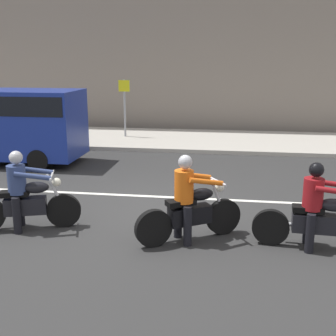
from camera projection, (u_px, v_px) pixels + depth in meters
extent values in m
plane|color=#2B2B2B|center=(162.00, 210.00, 9.40)|extent=(80.00, 80.00, 0.00)
cube|color=#A8A399|center=(195.00, 140.00, 17.05)|extent=(40.00, 4.40, 0.14)
cube|color=silver|center=(128.00, 195.00, 10.41)|extent=(18.00, 0.14, 0.01)
cylinder|color=black|center=(223.00, 217.00, 8.06)|extent=(0.64, 0.46, 0.68)
cylinder|color=black|center=(154.00, 228.00, 7.51)|extent=(0.64, 0.46, 0.68)
cylinder|color=silver|center=(218.00, 199.00, 7.92)|extent=(0.34, 0.24, 0.79)
cube|color=black|center=(190.00, 215.00, 7.75)|extent=(0.80, 0.65, 0.32)
ellipsoid|color=black|center=(201.00, 194.00, 7.75)|extent=(0.53, 0.46, 0.22)
cube|color=black|center=(181.00, 202.00, 7.62)|extent=(0.57, 0.48, 0.10)
cylinder|color=silver|center=(216.00, 180.00, 7.81)|extent=(0.41, 0.61, 0.04)
sphere|color=silver|center=(220.00, 187.00, 7.87)|extent=(0.17, 0.17, 0.17)
cylinder|color=silver|center=(171.00, 221.00, 7.81)|extent=(0.63, 0.43, 0.07)
cylinder|color=black|center=(188.00, 226.00, 7.55)|extent=(0.21, 0.21, 0.72)
cylinder|color=black|center=(178.00, 219.00, 7.90)|extent=(0.21, 0.21, 0.72)
cylinder|color=orange|center=(184.00, 186.00, 7.57)|extent=(0.47, 0.47, 0.58)
cylinder|color=orange|center=(206.00, 182.00, 7.47)|extent=(0.61, 0.43, 0.22)
cylinder|color=orange|center=(195.00, 176.00, 7.86)|extent=(0.61, 0.43, 0.22)
sphere|color=tan|center=(185.00, 164.00, 7.47)|extent=(0.20, 0.20, 0.20)
sphere|color=#B7B7BC|center=(185.00, 162.00, 7.47)|extent=(0.25, 0.25, 0.25)
cylinder|color=black|center=(64.00, 210.00, 8.41)|extent=(0.67, 0.32, 0.66)
cylinder|color=silver|center=(56.00, 193.00, 8.30)|extent=(0.36, 0.17, 0.78)
cube|color=black|center=(26.00, 206.00, 8.26)|extent=(0.82, 0.51, 0.32)
ellipsoid|color=black|center=(36.00, 187.00, 8.21)|extent=(0.53, 0.38, 0.22)
cube|color=black|center=(15.00, 194.00, 8.17)|extent=(0.57, 0.39, 0.10)
cylinder|color=silver|center=(52.00, 175.00, 8.20)|extent=(0.26, 0.68, 0.04)
sphere|color=silver|center=(57.00, 182.00, 8.25)|extent=(0.17, 0.17, 0.17)
cylinder|color=silver|center=(11.00, 210.00, 8.39)|extent=(0.69, 0.29, 0.07)
cylinder|color=black|center=(17.00, 216.00, 8.07)|extent=(0.19, 0.19, 0.70)
cylinder|color=black|center=(20.00, 209.00, 8.46)|extent=(0.19, 0.19, 0.70)
cylinder|color=navy|center=(17.00, 179.00, 8.11)|extent=(0.43, 0.43, 0.55)
cylinder|color=navy|center=(32.00, 176.00, 7.93)|extent=(0.66, 0.29, 0.20)
cylinder|color=navy|center=(35.00, 170.00, 8.35)|extent=(0.66, 0.29, 0.20)
sphere|color=tan|center=(16.00, 159.00, 8.01)|extent=(0.20, 0.20, 0.20)
sphere|color=#B7B7BC|center=(16.00, 157.00, 8.01)|extent=(0.25, 0.25, 0.25)
cylinder|color=black|center=(271.00, 227.00, 7.60)|extent=(0.65, 0.16, 0.65)
cube|color=black|center=(318.00, 223.00, 7.41)|extent=(0.88, 0.33, 0.32)
ellipsoid|color=black|center=(333.00, 205.00, 7.28)|extent=(0.49, 0.27, 0.22)
cube|color=black|center=(308.00, 209.00, 7.38)|extent=(0.53, 0.27, 0.10)
cylinder|color=silver|center=(299.00, 225.00, 7.65)|extent=(0.70, 0.11, 0.07)
cylinder|color=black|center=(310.00, 233.00, 7.28)|extent=(0.16, 0.16, 0.69)
cylinder|color=black|center=(308.00, 225.00, 7.65)|extent=(0.16, 0.16, 0.69)
cylinder|color=maroon|center=(313.00, 194.00, 7.30)|extent=(0.36, 0.36, 0.55)
cylinder|color=maroon|center=(334.00, 184.00, 7.41)|extent=(0.74, 0.13, 0.15)
sphere|color=tan|center=(316.00, 172.00, 7.20)|extent=(0.20, 0.20, 0.20)
sphere|color=black|center=(316.00, 170.00, 7.19)|extent=(0.25, 0.25, 0.25)
cube|color=navy|center=(2.00, 123.00, 13.41)|extent=(4.92, 1.90, 2.04)
cube|color=black|center=(0.00, 103.00, 13.26)|extent=(4.77, 1.93, 0.56)
cylinder|color=black|center=(51.00, 154.00, 13.43)|extent=(0.64, 1.96, 0.64)
cylinder|color=gray|center=(125.00, 108.00, 17.18)|extent=(0.08, 0.08, 2.26)
cube|color=yellow|center=(124.00, 86.00, 16.93)|extent=(0.44, 0.03, 0.44)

